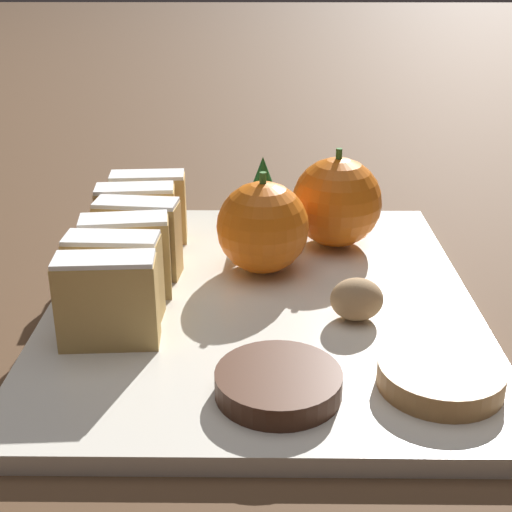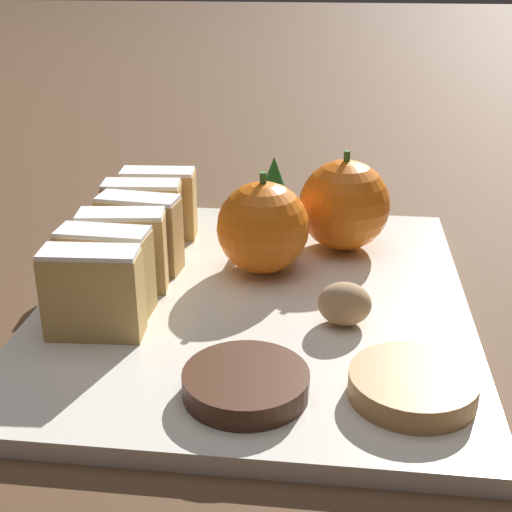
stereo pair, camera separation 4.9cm
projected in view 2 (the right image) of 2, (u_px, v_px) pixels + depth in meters
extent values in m
plane|color=#513823|center=(256.00, 310.00, 0.51)|extent=(6.00, 6.00, 0.00)
cube|color=silver|center=(256.00, 302.00, 0.51)|extent=(0.29, 0.35, 0.01)
cube|color=tan|center=(93.00, 295.00, 0.44)|extent=(0.06, 0.03, 0.06)
cube|color=white|center=(89.00, 252.00, 0.43)|extent=(0.06, 0.03, 0.00)
cube|color=tan|center=(106.00, 272.00, 0.47)|extent=(0.06, 0.03, 0.06)
cube|color=white|center=(102.00, 232.00, 0.46)|extent=(0.06, 0.03, 0.00)
cube|color=tan|center=(123.00, 253.00, 0.50)|extent=(0.06, 0.03, 0.06)
cube|color=white|center=(120.00, 214.00, 0.49)|extent=(0.06, 0.03, 0.00)
cube|color=tan|center=(140.00, 235.00, 0.53)|extent=(0.06, 0.03, 0.06)
cube|color=white|center=(138.00, 198.00, 0.52)|extent=(0.06, 0.03, 0.00)
cube|color=tan|center=(143.00, 219.00, 0.57)|extent=(0.06, 0.03, 0.06)
cube|color=white|center=(141.00, 184.00, 0.55)|extent=(0.06, 0.03, 0.00)
cube|color=tan|center=(159.00, 205.00, 0.60)|extent=(0.06, 0.03, 0.06)
cube|color=white|center=(157.00, 172.00, 0.58)|extent=(0.06, 0.03, 0.00)
sphere|color=orange|center=(262.00, 227.00, 0.53)|extent=(0.07, 0.07, 0.07)
cylinder|color=#38702D|center=(262.00, 179.00, 0.51)|extent=(0.01, 0.01, 0.01)
sphere|color=orange|center=(344.00, 205.00, 0.57)|extent=(0.07, 0.07, 0.07)
cylinder|color=#38702D|center=(347.00, 157.00, 0.55)|extent=(0.01, 0.01, 0.01)
ellipsoid|color=tan|center=(345.00, 304.00, 0.46)|extent=(0.03, 0.03, 0.03)
cylinder|color=#472819|center=(246.00, 383.00, 0.39)|extent=(0.07, 0.07, 0.01)
cylinder|color=#B27F47|center=(413.00, 385.00, 0.39)|extent=(0.07, 0.07, 0.01)
cone|color=#195623|center=(276.00, 194.00, 0.61)|extent=(0.05, 0.05, 0.06)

